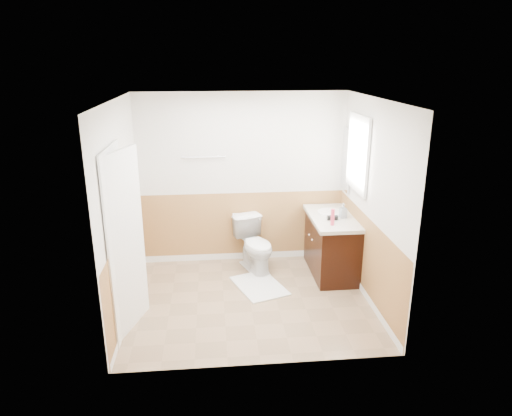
{
  "coord_description": "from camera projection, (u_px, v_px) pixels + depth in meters",
  "views": [
    {
      "loc": [
        -0.43,
        -5.21,
        2.95
      ],
      "look_at": [
        0.1,
        0.25,
        1.15
      ],
      "focal_mm": 32.45,
      "sensor_mm": 36.0,
      "label": 1
    }
  ],
  "objects": [
    {
      "name": "wall_right",
      "position": [
        372.0,
        203.0,
        5.63
      ],
      "size": [
        0.0,
        3.0,
        3.0
      ],
      "primitive_type": "plane",
      "rotation": [
        1.57,
        0.0,
        -1.57
      ],
      "color": "silver",
      "rests_on": "floor"
    },
    {
      "name": "floor",
      "position": [
        250.0,
        300.0,
        5.88
      ],
      "size": [
        3.0,
        3.0,
        0.0
      ],
      "primitive_type": "plane",
      "color": "#8C7051",
      "rests_on": "ground"
    },
    {
      "name": "tp_roll",
      "position": [
        236.0,
        217.0,
        6.82
      ],
      "size": [
        0.1,
        0.11,
        0.11
      ],
      "primitive_type": "cylinder",
      "rotation": [
        0.0,
        1.57,
        0.0
      ],
      "color": "white",
      "rests_on": "tp_holder_bar"
    },
    {
      "name": "ceiling",
      "position": [
        249.0,
        99.0,
        5.11
      ],
      "size": [
        3.0,
        3.0,
        0.0
      ],
      "primitive_type": "plane",
      "rotation": [
        3.14,
        0.0,
        0.0
      ],
      "color": "white",
      "rests_on": "floor"
    },
    {
      "name": "mirror_panel",
      "position": [
        346.0,
        160.0,
        6.58
      ],
      "size": [
        0.02,
        0.35,
        0.9
      ],
      "primitive_type": "cube",
      "color": "silver",
      "rests_on": "wall_right"
    },
    {
      "name": "window_frame",
      "position": [
        358.0,
        153.0,
        6.03
      ],
      "size": [
        0.04,
        0.8,
        1.0
      ],
      "primitive_type": "cube",
      "color": "white",
      "rests_on": "wall_right"
    },
    {
      "name": "wainscot_back",
      "position": [
        243.0,
        228.0,
        6.95
      ],
      "size": [
        3.0,
        0.0,
        3.0
      ],
      "primitive_type": "plane",
      "rotation": [
        1.57,
        0.0,
        0.0
      ],
      "color": "#A37741",
      "rests_on": "floor"
    },
    {
      "name": "faucet",
      "position": [
        343.0,
        208.0,
        6.52
      ],
      "size": [
        0.02,
        0.02,
        0.14
      ],
      "primitive_type": "cylinder",
      "color": "silver",
      "rests_on": "countertop"
    },
    {
      "name": "toilet",
      "position": [
        255.0,
        245.0,
        6.63
      ],
      "size": [
        0.65,
        0.85,
        0.76
      ],
      "primitive_type": "imported",
      "rotation": [
        0.0,
        0.0,
        0.35
      ],
      "color": "white",
      "rests_on": "floor"
    },
    {
      "name": "hair_dryer_handle",
      "position": [
        329.0,
        218.0,
        6.29
      ],
      "size": [
        0.03,
        0.03,
        0.07
      ],
      "primitive_type": "cylinder",
      "color": "black",
      "rests_on": "countertop"
    },
    {
      "name": "window_glass",
      "position": [
        359.0,
        153.0,
        6.03
      ],
      "size": [
        0.01,
        0.7,
        0.9
      ],
      "primitive_type": "cube",
      "color": "white",
      "rests_on": "wall_right"
    },
    {
      "name": "wainscot_right",
      "position": [
        367.0,
        259.0,
        5.86
      ],
      "size": [
        0.0,
        2.6,
        2.6
      ],
      "primitive_type": "plane",
      "rotation": [
        1.57,
        0.0,
        -1.57
      ],
      "color": "#A37741",
      "rests_on": "floor"
    },
    {
      "name": "vanity_knob_right",
      "position": [
        309.0,
        235.0,
        6.55
      ],
      "size": [
        0.03,
        0.03,
        0.03
      ],
      "primitive_type": "sphere",
      "color": "silver",
      "rests_on": "vanity_cabinet"
    },
    {
      "name": "tp_sheet",
      "position": [
        236.0,
        224.0,
        6.85
      ],
      "size": [
        0.1,
        0.01,
        0.16
      ],
      "primitive_type": "cube",
      "color": "white",
      "rests_on": "tp_roll"
    },
    {
      "name": "tp_holder_bar",
      "position": [
        236.0,
        217.0,
        6.82
      ],
      "size": [
        0.14,
        0.02,
        0.02
      ],
      "primitive_type": "cylinder",
      "rotation": [
        0.0,
        1.57,
        0.0
      ],
      "color": "silver",
      "rests_on": "wall_back"
    },
    {
      "name": "wainscot_left",
      "position": [
        128.0,
        269.0,
        5.59
      ],
      "size": [
        0.0,
        2.6,
        2.6
      ],
      "primitive_type": "plane",
      "rotation": [
        1.57,
        0.0,
        1.57
      ],
      "color": "#A37741",
      "rests_on": "floor"
    },
    {
      "name": "door",
      "position": [
        125.0,
        243.0,
        5.01
      ],
      "size": [
        0.29,
        0.78,
        2.04
      ],
      "primitive_type": "cube",
      "rotation": [
        0.0,
        0.0,
        -0.31
      ],
      "color": "white",
      "rests_on": "wall_left"
    },
    {
      "name": "lotion_bottle",
      "position": [
        333.0,
        217.0,
        6.02
      ],
      "size": [
        0.05,
        0.05,
        0.22
      ],
      "primitive_type": "cylinder",
      "color": "#DC3956",
      "rests_on": "countertop"
    },
    {
      "name": "hair_dryer_body",
      "position": [
        332.0,
        218.0,
        6.23
      ],
      "size": [
        0.14,
        0.07,
        0.07
      ],
      "primitive_type": "cylinder",
      "rotation": [
        0.0,
        1.57,
        0.0
      ],
      "color": "black",
      "rests_on": "countertop"
    },
    {
      "name": "wainscot_front",
      "position": [
        261.0,
        320.0,
        4.51
      ],
      "size": [
        3.0,
        0.0,
        3.0
      ],
      "primitive_type": "plane",
      "rotation": [
        -1.57,
        0.0,
        0.0
      ],
      "color": "#A37741",
      "rests_on": "floor"
    },
    {
      "name": "towel_bar",
      "position": [
        203.0,
        157.0,
        6.52
      ],
      "size": [
        0.62,
        0.02,
        0.02
      ],
      "primitive_type": "cylinder",
      "rotation": [
        0.0,
        1.57,
        0.0
      ],
      "color": "silver",
      "rests_on": "wall_back"
    },
    {
      "name": "wall_front",
      "position": [
        261.0,
        250.0,
        4.27
      ],
      "size": [
        3.0,
        0.0,
        3.0
      ],
      "primitive_type": "plane",
      "rotation": [
        -1.57,
        0.0,
        0.0
      ],
      "color": "silver",
      "rests_on": "floor"
    },
    {
      "name": "vanity_cabinet",
      "position": [
        331.0,
        246.0,
        6.53
      ],
      "size": [
        0.55,
        1.1,
        0.8
      ],
      "primitive_type": "cube",
      "color": "black",
      "rests_on": "floor"
    },
    {
      "name": "wall_back",
      "position": [
        242.0,
        179.0,
        6.72
      ],
      "size": [
        3.0,
        0.0,
        3.0
      ],
      "primitive_type": "plane",
      "rotation": [
        1.57,
        0.0,
        0.0
      ],
      "color": "silver",
      "rests_on": "floor"
    },
    {
      "name": "soap_dispenser",
      "position": [
        343.0,
        211.0,
        6.31
      ],
      "size": [
        0.1,
        0.1,
        0.2
      ],
      "primitive_type": "imported",
      "rotation": [
        0.0,
        0.0,
        0.12
      ],
      "color": "gray",
      "rests_on": "countertop"
    },
    {
      "name": "countertop",
      "position": [
        332.0,
        218.0,
        6.39
      ],
      "size": [
        0.6,
        1.15,
        0.05
      ],
      "primitive_type": "cube",
      "color": "beige",
      "rests_on": "vanity_cabinet"
    },
    {
      "name": "door_knob",
      "position": [
        135.0,
        238.0,
        5.35
      ],
      "size": [
        0.06,
        0.06,
        0.06
      ],
      "primitive_type": "sphere",
      "color": "silver",
      "rests_on": "door"
    },
    {
      "name": "wall_left",
      "position": [
        121.0,
        211.0,
        5.36
      ],
      "size": [
        0.0,
        3.0,
        3.0
      ],
      "primitive_type": "plane",
      "rotation": [
        1.57,
        0.0,
        1.57
      ],
      "color": "silver",
      "rests_on": "floor"
    },
    {
      "name": "bath_mat",
      "position": [
        259.0,
        286.0,
        6.23
      ],
      "size": [
        0.79,
        0.94,
        0.02
      ],
      "primitive_type": "cube",
      "rotation": [
        0.0,
        0.0,
        0.35
      ],
      "color": "white",
      "rests_on": "floor"
    },
    {
      "name": "sink_basin",
      "position": [
        330.0,
        212.0,
        6.52
      ],
      "size": [
        0.36,
        0.36,
        0.02
      ],
      "primitive_type": "cylinder",
      "color": "white",
      "rests_on": "countertop"
    },
    {
      "name": "vanity_knob_left",
      "position": [
        312.0,
        240.0,
        6.36
      ],
      "size": [
        0.03,
        0.03,
        0.03
      ],
      "primitive_type": "sphere",
      "color": "silver",
      "rests_on": "vanity_cabinet"
    },
    {
      "name": "door_frame",
      "position": [
        117.0,
        243.0,
        5.0
      ],
      "size": [
        0.02,
        0.92,
        2.1
      ],
      "primitive_type": "cube",
      "color": "white",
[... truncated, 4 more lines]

